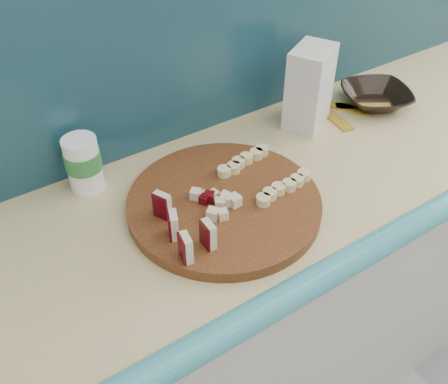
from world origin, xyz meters
name	(u,v)px	position (x,y,z in m)	size (l,w,h in m)	color
kitchen_counter	(310,269)	(0.10, 1.50, 0.46)	(2.20, 0.63, 0.91)	beige
backsplash	(267,23)	(0.10, 1.79, 1.16)	(2.20, 0.02, 0.50)	teal
cutting_board	(224,203)	(-0.24, 1.48, 0.92)	(0.44, 0.44, 0.03)	#451D0E
apple_wedges	(182,228)	(-0.38, 1.42, 0.97)	(0.08, 0.17, 0.06)	beige
apple_chunks	(214,201)	(-0.27, 1.47, 0.95)	(0.06, 0.07, 0.02)	beige
banana_slices	(263,174)	(-0.13, 1.49, 0.95)	(0.18, 0.18, 0.02)	#DBCC85
brown_bowl	(376,97)	(0.38, 1.61, 0.93)	(0.20, 0.20, 0.05)	black
flour_bag	(309,88)	(0.14, 1.64, 1.02)	(0.13, 0.09, 0.22)	silver
canister	(83,163)	(-0.47, 1.72, 0.98)	(0.08, 0.08, 0.14)	white
banana_peel	(347,110)	(0.29, 1.63, 0.91)	(0.22, 0.18, 0.01)	gold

